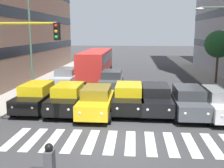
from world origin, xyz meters
TOP-DOWN VIEW (x-y plane):
  - ground_plane at (0.00, 0.00)m, footprint 180.00×180.00m
  - crosswalk_markings at (-0.00, 0.00)m, footprint 10.35×2.80m
  - car_0 at (-5.56, -4.03)m, footprint 2.02×4.44m
  - car_1 at (-3.80, -4.32)m, footprint 2.02×4.44m
  - car_2 at (-1.90, -4.85)m, footprint 2.02×4.44m
  - car_3 at (-0.24, -4.91)m, footprint 2.02×4.44m
  - car_4 at (1.66, -3.93)m, footprint 2.02×4.44m
  - car_5 at (3.53, -4.51)m, footprint 2.02×4.44m
  - car_6 at (5.63, -4.70)m, footprint 2.02×4.44m
  - car_row2_0 at (1.34, -10.98)m, footprint 2.02×4.44m
  - car_row2_1 at (5.59, -12.12)m, footprint 2.02×4.44m
  - bus_behind_traffic at (3.53, -17.12)m, footprint 2.78×10.50m
  - traffic_light_gantry at (5.51, -0.27)m, footprint 3.99×0.36m
  - street_lamp_right at (7.16, -9.33)m, footprint 3.06×0.28m
  - street_tree_2 at (-8.36, -14.61)m, footprint 2.55×2.55m

SIDE VIEW (x-z plane):
  - ground_plane at x=0.00m, z-range 0.00..0.00m
  - crosswalk_markings at x=0.00m, z-range 0.00..0.01m
  - car_0 at x=-5.56m, z-range 0.03..1.75m
  - car_1 at x=-3.80m, z-range 0.03..1.75m
  - car_2 at x=-1.90m, z-range 0.03..1.75m
  - car_3 at x=-0.24m, z-range 0.03..1.75m
  - car_4 at x=1.66m, z-range 0.03..1.75m
  - car_5 at x=3.53m, z-range 0.03..1.75m
  - car_6 at x=5.63m, z-range 0.03..1.75m
  - car_row2_0 at x=1.34m, z-range 0.03..1.75m
  - car_row2_1 at x=5.59m, z-range 0.03..1.75m
  - bus_behind_traffic at x=3.53m, z-range 0.36..3.36m
  - traffic_light_gantry at x=5.51m, z-range 0.92..6.42m
  - street_tree_2 at x=-8.36m, z-range 1.34..6.30m
  - street_lamp_right at x=7.16m, z-range 0.99..8.79m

